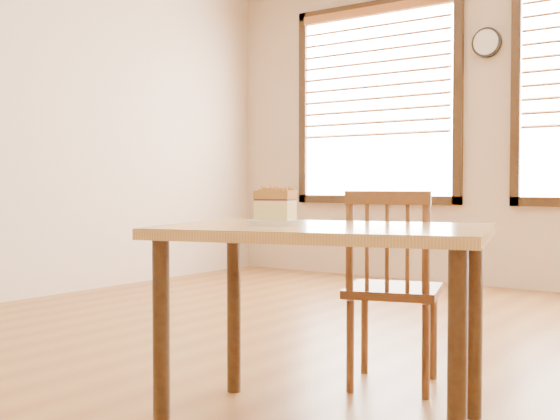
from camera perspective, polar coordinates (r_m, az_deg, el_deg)
name	(u,v)px	position (r m, az deg, el deg)	size (l,w,h in m)	color
window_left	(375,91)	(6.96, 7.76, 9.53)	(1.76, 0.10, 1.96)	white
wall_clock	(487,42)	(6.56, 16.44, 12.93)	(0.26, 0.05, 0.26)	black
cafe_table_main	(325,254)	(2.57, 3.72, -3.60)	(1.32, 1.05, 0.75)	tan
cafe_chair_main	(392,288)	(3.15, 9.10, -6.24)	(0.50, 0.50, 0.88)	brown
plate	(275,222)	(2.63, -0.38, -1.02)	(0.21, 0.21, 0.02)	white
cake_slice	(275,203)	(2.63, -0.40, 0.53)	(0.16, 0.13, 0.13)	#FDE38F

